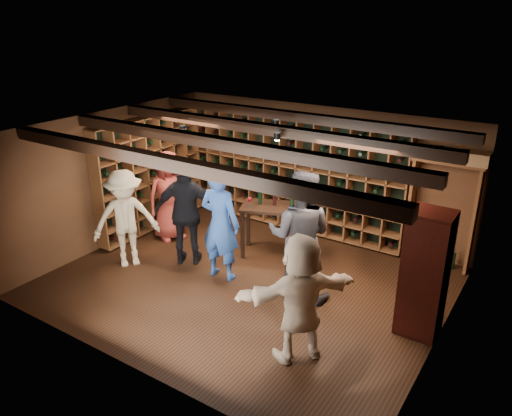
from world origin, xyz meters
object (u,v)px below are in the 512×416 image
Objects in this scene: guest_woman_black at (187,213)px; guest_khaki at (126,219)px; man_blue_shirt at (220,224)px; guest_beige at (300,298)px; man_grey_suit at (300,236)px; guest_red_floral at (169,196)px; display_cabinet at (424,276)px; tasting_table at (277,212)px.

guest_khaki is at bearing 7.58° from guest_woman_black.
guest_beige is at bearing 147.41° from man_blue_shirt.
guest_beige is (0.71, -1.28, -0.17)m from man_grey_suit.
man_grey_suit is at bearing -77.13° from guest_red_floral.
tasting_table is (-2.83, 0.93, -0.04)m from display_cabinet.
display_cabinet is at bearing -72.39° from guest_red_floral.
man_grey_suit is (-1.82, -0.10, 0.16)m from display_cabinet.
display_cabinet is at bearing -179.72° from guest_beige.
man_blue_shirt is 1.11× the size of guest_beige.
man_blue_shirt is 1.24m from tasting_table.
guest_khaki is 2.60m from tasting_table.
guest_khaki is 1.01× the size of guest_beige.
man_grey_suit is at bearing -177.58° from man_blue_shirt.
tasting_table is at bearing -61.84° from man_grey_suit.
guest_woman_black is at bearing -14.61° from man_grey_suit.
tasting_table is (-1.71, 2.30, -0.03)m from guest_beige.
display_cabinet is 3.19m from man_blue_shirt.
man_blue_shirt is 1.37× the size of tasting_table.
guest_khaki is (-1.60, -0.53, -0.09)m from man_blue_shirt.
guest_khaki is (-4.78, -0.78, -0.00)m from display_cabinet.
guest_woman_black is (-0.77, 0.09, -0.01)m from man_blue_shirt.
man_grey_suit is 1.45m from tasting_table.
guest_khaki is at bearing -3.24° from man_grey_suit.
guest_woman_black is at bearing -99.24° from guest_red_floral.
guest_red_floral is at bearing -25.82° from man_blue_shirt.
man_grey_suit is 1.19× the size of guest_khaki.
man_blue_shirt is 1.09× the size of guest_red_floral.
guest_red_floral is 1.23m from guest_khaki.
guest_woman_black is at bearing -158.28° from tasting_table.
display_cabinet is 3.96m from guest_woman_black.
display_cabinet is 0.86× the size of man_grey_suit.
man_blue_shirt is 0.93× the size of man_grey_suit.
guest_khaki is at bearing -170.69° from display_cabinet.
guest_woman_black is at bearing -73.74° from guest_beige.
guest_beige is at bearing -75.85° from tasting_table.
man_grey_suit is 2.13m from guest_woman_black.
man_grey_suit is 1.17× the size of guest_red_floral.
guest_red_floral is 0.92× the size of guest_woman_black.
guest_beige is at bearing -92.82° from guest_red_floral.
man_grey_suit reaches higher than display_cabinet.
guest_red_floral is 4.20m from guest_beige.
tasting_table is at bearing -165.17° from guest_woman_black.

